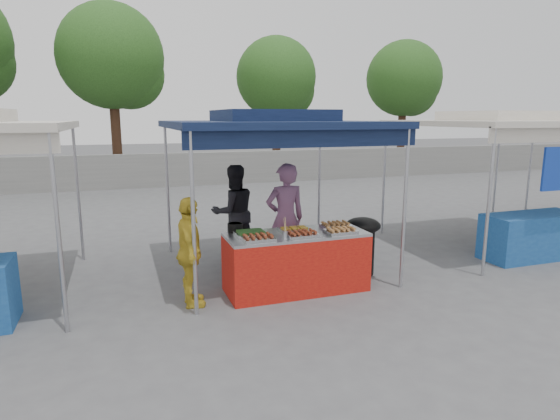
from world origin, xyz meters
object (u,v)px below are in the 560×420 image
object	(u,v)px
cooking_pot	(235,228)
helper_man	(234,212)
vendor_woman	(285,219)
vendor_table	(296,262)
wok_burner	(363,241)
customer_person	(190,252)

from	to	relation	value
cooking_pot	helper_man	world-z (taller)	helper_man
cooking_pot	vendor_woman	xyz separation A→B (m)	(0.92, 0.45, -0.03)
vendor_table	helper_man	xyz separation A→B (m)	(-0.46, 1.82, 0.40)
wok_burner	customer_person	distance (m)	2.80
vendor_table	customer_person	xyz separation A→B (m)	(-1.51, -0.08, 0.31)
customer_person	cooking_pot	bearing A→B (deg)	-55.99
wok_burner	customer_person	size ratio (longest dim) A/B	0.63
wok_burner	helper_man	distance (m)	2.29
customer_person	helper_man	bearing A→B (deg)	-25.68
cooking_pot	wok_burner	xyz separation A→B (m)	(2.05, -0.02, -0.37)
helper_man	cooking_pot	bearing A→B (deg)	69.76
cooking_pot	helper_man	distance (m)	1.52
vendor_table	vendor_woman	xyz separation A→B (m)	(0.12, 0.80, 0.46)
vendor_table	wok_burner	world-z (taller)	wok_burner
vendor_woman	helper_man	size ratio (longest dim) A/B	1.06
wok_burner	helper_man	bearing A→B (deg)	139.32
cooking_pot	vendor_table	bearing A→B (deg)	-23.43
customer_person	vendor_woman	bearing A→B (deg)	-58.63
cooking_pot	customer_person	distance (m)	0.85
wok_burner	vendor_woman	bearing A→B (deg)	157.81
vendor_table	helper_man	world-z (taller)	helper_man
vendor_table	vendor_woman	bearing A→B (deg)	81.25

